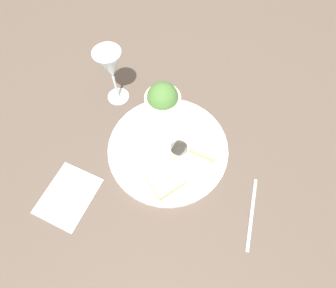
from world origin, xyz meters
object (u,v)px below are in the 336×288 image
at_px(cheese_toast_near, 166,180).
at_px(wine_glass, 110,67).
at_px(salad_bowl, 163,99).
at_px(sauce_ramekin, 179,150).
at_px(napkin, 68,196).
at_px(cheese_toast_far, 208,144).
at_px(fork, 252,213).

xyz_separation_m(cheese_toast_near, wine_glass, (-0.05, -0.32, 0.11)).
relative_size(salad_bowl, wine_glass, 0.58).
xyz_separation_m(salad_bowl, sauce_ramekin, (0.06, 0.15, -0.02)).
height_order(cheese_toast_near, napkin, cheese_toast_near).
bearing_deg(cheese_toast_far, wine_glass, -71.12).
xyz_separation_m(sauce_ramekin, cheese_toast_far, (-0.08, 0.03, -0.00)).
bearing_deg(sauce_ramekin, cheese_toast_near, 30.08).
bearing_deg(sauce_ramekin, fork, 100.63).
relative_size(cheese_toast_far, fork, 0.71).
xyz_separation_m(cheese_toast_near, cheese_toast_far, (-0.16, -0.01, -0.00)).
relative_size(salad_bowl, fork, 0.70).
bearing_deg(salad_bowl, cheese_toast_near, 55.12).
distance_m(sauce_ramekin, fork, 0.25).
relative_size(salad_bowl, cheese_toast_far, 1.00).
xyz_separation_m(cheese_toast_far, wine_glass, (0.11, -0.31, 0.11)).
distance_m(salad_bowl, fork, 0.40).
bearing_deg(cheese_toast_far, fork, 81.51).
height_order(cheese_toast_near, fork, cheese_toast_near).
bearing_deg(sauce_ramekin, cheese_toast_far, 157.47).
height_order(salad_bowl, cheese_toast_far, salad_bowl).
relative_size(sauce_ramekin, napkin, 0.29).
distance_m(sauce_ramekin, cheese_toast_near, 0.09).
relative_size(napkin, fork, 1.27).
height_order(salad_bowl, cheese_toast_near, salad_bowl).
xyz_separation_m(sauce_ramekin, napkin, (0.31, -0.08, -0.03)).
bearing_deg(napkin, cheese_toast_near, 150.74).
relative_size(sauce_ramekin, wine_glass, 0.31).
bearing_deg(wine_glass, cheese_toast_near, 80.70).
bearing_deg(wine_glass, napkin, 34.98).
relative_size(wine_glass, fork, 1.21).
bearing_deg(sauce_ramekin, napkin, -14.66).
relative_size(wine_glass, napkin, 0.96).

